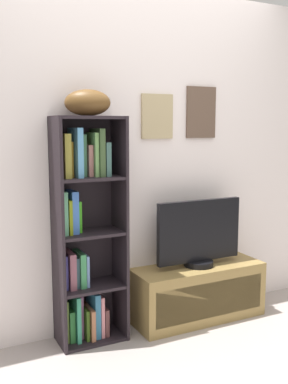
% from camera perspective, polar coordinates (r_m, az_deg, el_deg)
% --- Properties ---
extents(back_wall, '(4.80, 0.08, 2.41)m').
position_cam_1_polar(back_wall, '(3.22, -1.50, 4.08)').
color(back_wall, white).
rests_on(back_wall, ground).
extents(bookshelf, '(0.45, 0.27, 1.51)m').
position_cam_1_polar(bookshelf, '(3.02, -7.74, -5.38)').
color(bookshelf, black).
rests_on(bookshelf, ground).
extents(football, '(0.34, 0.28, 0.17)m').
position_cam_1_polar(football, '(2.92, -7.22, 11.23)').
color(football, brown).
rests_on(football, bookshelf).
extents(tv_stand, '(1.01, 0.35, 0.41)m').
position_cam_1_polar(tv_stand, '(3.48, 6.93, -12.57)').
color(tv_stand, olive).
rests_on(tv_stand, ground).
extents(television, '(0.69, 0.22, 0.50)m').
position_cam_1_polar(television, '(3.35, 7.06, -5.33)').
color(television, black).
rests_on(television, tv_stand).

